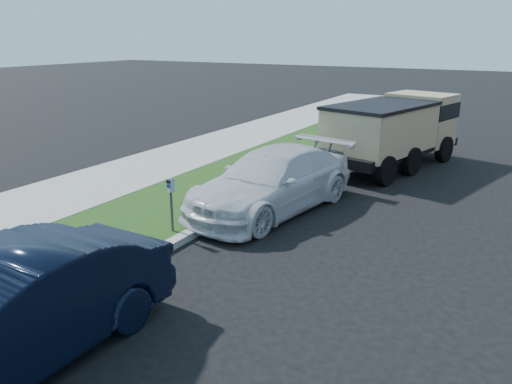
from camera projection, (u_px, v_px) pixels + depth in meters
The scene contains 6 objects.
ground at pixel (295, 269), 9.20m from camera, with size 120.00×120.00×0.00m, color black.
streetside at pixel (140, 192), 13.46m from camera, with size 6.12×50.00×0.15m.
parking_meter at pixel (171, 192), 10.41m from camera, with size 0.17×0.12×1.21m.
white_wagon at pixel (273, 180), 12.17m from camera, with size 2.07×5.10×1.48m, color silver.
navy_sedan at pixel (3, 316), 6.22m from camera, with size 1.64×4.70×1.55m, color black.
dump_truck at pixel (395, 128), 16.18m from camera, with size 3.40×5.97×2.21m.
Camera 1 is at (3.50, -7.62, 4.12)m, focal length 35.00 mm.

